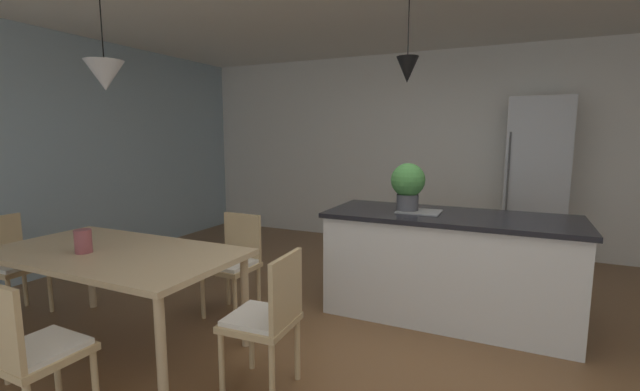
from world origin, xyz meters
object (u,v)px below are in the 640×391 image
at_px(chair_kitchen_end, 267,317).
at_px(vase_on_dining_table, 83,241).
at_px(refrigerator, 535,182).
at_px(chair_window_end, 11,263).
at_px(kitchen_island, 448,265).
at_px(dining_table, 115,259).
at_px(chair_near_right, 30,350).
at_px(potted_plant_on_island, 408,184).
at_px(chair_far_right, 234,261).

relative_size(chair_kitchen_end, vase_on_dining_table, 5.22).
bearing_deg(refrigerator, chair_window_end, -138.52).
distance_m(chair_window_end, kitchen_island, 3.76).
relative_size(dining_table, kitchen_island, 0.90).
distance_m(chair_near_right, chair_window_end, 1.91).
bearing_deg(chair_window_end, chair_kitchen_end, 0.11).
bearing_deg(vase_on_dining_table, potted_plant_on_island, 41.86).
xyz_separation_m(chair_window_end, potted_plant_on_island, (3.05, 1.58, 0.67)).
distance_m(chair_near_right, vase_on_dining_table, 0.98).
xyz_separation_m(refrigerator, potted_plant_on_island, (-1.06, -2.05, 0.14)).
bearing_deg(vase_on_dining_table, refrigerator, 51.74).
relative_size(dining_table, chair_window_end, 2.12).
bearing_deg(kitchen_island, vase_on_dining_table, -143.06).
relative_size(chair_kitchen_end, kitchen_island, 0.42).
bearing_deg(vase_on_dining_table, dining_table, 40.94).
distance_m(dining_table, kitchen_island, 2.65).
height_order(chair_far_right, kitchen_island, kitchen_island).
xyz_separation_m(chair_near_right, potted_plant_on_island, (1.34, 2.43, 0.67)).
relative_size(chair_near_right, vase_on_dining_table, 5.22).
bearing_deg(vase_on_dining_table, chair_near_right, -52.36).
bearing_deg(vase_on_dining_table, kitchen_island, 36.94).
distance_m(chair_kitchen_end, vase_on_dining_table, 1.49).
bearing_deg(chair_kitchen_end, chair_far_right, 135.72).
xyz_separation_m(chair_far_right, potted_plant_on_island, (1.34, 0.72, 0.67)).
height_order(chair_near_right, chair_far_right, same).
distance_m(chair_kitchen_end, refrigerator, 3.97).
bearing_deg(chair_kitchen_end, dining_table, -179.88).
relative_size(chair_kitchen_end, chair_far_right, 1.00).
bearing_deg(vase_on_dining_table, chair_kitchen_end, 5.21).
height_order(chair_window_end, potted_plant_on_island, potted_plant_on_island).
relative_size(chair_kitchen_end, refrigerator, 0.44).
xyz_separation_m(chair_window_end, chair_kitchen_end, (2.59, 0.01, 0.00)).
height_order(refrigerator, vase_on_dining_table, refrigerator).
bearing_deg(kitchen_island, refrigerator, 71.27).
bearing_deg(chair_window_end, dining_table, 0.11).
distance_m(kitchen_island, vase_on_dining_table, 2.86).
xyz_separation_m(chair_near_right, chair_kitchen_end, (0.88, 0.86, 0.00)).
height_order(dining_table, chair_window_end, chair_window_end).
bearing_deg(refrigerator, chair_near_right, -118.16).
xyz_separation_m(chair_window_end, chair_far_right, (1.71, 0.86, 0.00)).
relative_size(chair_window_end, kitchen_island, 0.42).
bearing_deg(vase_on_dining_table, chair_window_end, 173.70).
bearing_deg(kitchen_island, chair_window_end, -155.17).
distance_m(chair_window_end, chair_far_right, 1.91).
distance_m(dining_table, potted_plant_on_island, 2.41).
height_order(chair_window_end, vase_on_dining_table, vase_on_dining_table).
distance_m(chair_kitchen_end, chair_far_right, 1.22).
height_order(chair_kitchen_end, potted_plant_on_island, potted_plant_on_island).
bearing_deg(chair_far_right, dining_table, -115.89).
xyz_separation_m(chair_near_right, chair_far_right, (0.00, 1.72, 0.00)).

